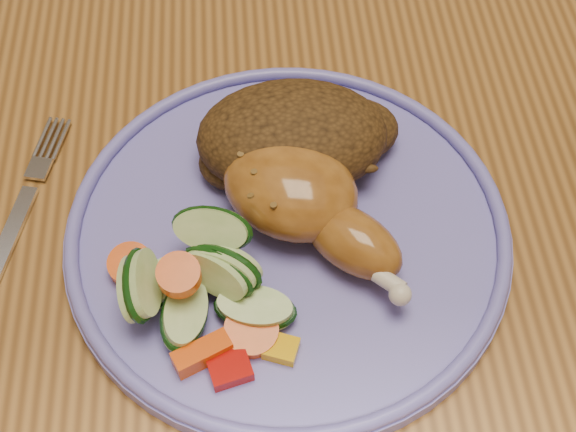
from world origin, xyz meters
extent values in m
cube|color=brown|center=(0.00, 0.00, 0.73)|extent=(0.90, 1.40, 0.04)
cube|color=brown|center=(-0.39, 0.64, 0.35)|extent=(0.06, 0.06, 0.71)
cube|color=#4C2D16|center=(0.00, 0.55, 0.43)|extent=(0.42, 0.42, 0.04)
cylinder|color=#4C2D16|center=(-0.18, 0.37, 0.21)|extent=(0.04, 0.04, 0.41)
cylinder|color=#4C2D16|center=(-0.18, 0.73, 0.21)|extent=(0.04, 0.04, 0.41)
cylinder|color=#4C2D16|center=(0.18, 0.37, 0.21)|extent=(0.04, 0.04, 0.41)
cylinder|color=#4C2D16|center=(0.18, 0.73, 0.21)|extent=(0.04, 0.04, 0.41)
cylinder|color=#6962BE|center=(-0.11, -0.07, 0.76)|extent=(0.30, 0.30, 0.01)
torus|color=#6962BE|center=(-0.11, -0.07, 0.77)|extent=(0.30, 0.30, 0.01)
ellipsoid|color=#995D20|center=(-0.11, -0.06, 0.79)|extent=(0.12, 0.12, 0.05)
ellipsoid|color=#995D20|center=(-0.07, -0.10, 0.78)|extent=(0.08, 0.08, 0.04)
sphere|color=beige|center=(-0.04, -0.14, 0.78)|extent=(0.01, 0.01, 0.01)
ellipsoid|color=#432A10|center=(-0.10, -0.01, 0.79)|extent=(0.13, 0.10, 0.06)
ellipsoid|color=#432A10|center=(-0.06, 0.00, 0.78)|extent=(0.07, 0.05, 0.04)
ellipsoid|color=#432A10|center=(-0.14, -0.02, 0.77)|extent=(0.06, 0.05, 0.03)
cube|color=#A50A05|center=(-0.15, -0.17, 0.77)|extent=(0.03, 0.03, 0.01)
cube|color=#E5A507|center=(-0.12, -0.16, 0.77)|extent=(0.02, 0.02, 0.01)
cube|color=#F84C08|center=(-0.17, -0.16, 0.77)|extent=(0.04, 0.03, 0.01)
cylinder|color=#F84C08|center=(-0.14, -0.15, 0.77)|extent=(0.03, 0.04, 0.02)
cylinder|color=#F84C08|center=(-0.18, -0.12, 0.80)|extent=(0.03, 0.03, 0.02)
cylinder|color=#F84C08|center=(-0.21, -0.10, 0.77)|extent=(0.03, 0.03, 0.02)
cylinder|color=#C6DC8F|center=(-0.15, -0.12, 0.78)|extent=(0.06, 0.05, 0.05)
cylinder|color=#C6DC8F|center=(-0.18, -0.14, 0.77)|extent=(0.06, 0.06, 0.03)
cylinder|color=#C6DC8F|center=(-0.20, -0.12, 0.79)|extent=(0.04, 0.05, 0.05)
cylinder|color=#C6DC8F|center=(-0.16, -0.09, 0.80)|extent=(0.06, 0.06, 0.04)
cylinder|color=#C6DC8F|center=(-0.19, -0.11, 0.77)|extent=(0.07, 0.07, 0.02)
cylinder|color=#C6DC8F|center=(-0.13, -0.14, 0.77)|extent=(0.06, 0.06, 0.02)
cylinder|color=#C6DC8F|center=(-0.15, -0.11, 0.78)|extent=(0.06, 0.05, 0.05)
cube|color=silver|center=(-0.30, -0.07, 0.75)|extent=(0.04, 0.10, 0.00)
cube|color=silver|center=(-0.29, 0.00, 0.75)|extent=(0.03, 0.06, 0.00)
camera|label=1|loc=(-0.13, -0.38, 1.21)|focal=50.00mm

